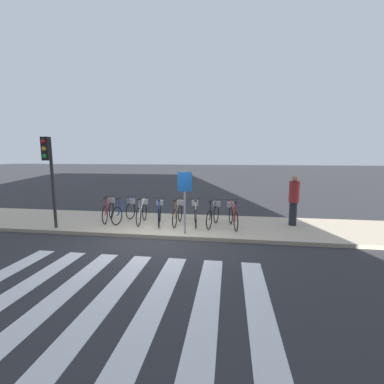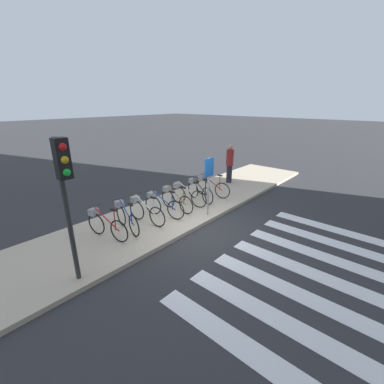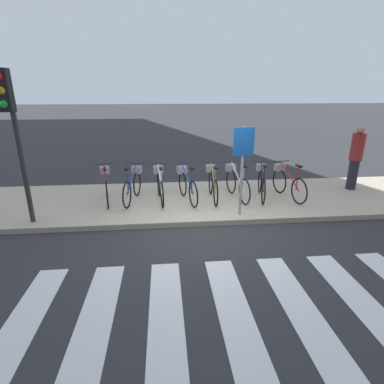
{
  "view_description": "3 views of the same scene",
  "coord_description": "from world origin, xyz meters",
  "px_view_note": "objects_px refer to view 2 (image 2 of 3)",
  "views": [
    {
      "loc": [
        2.15,
        -7.41,
        2.58
      ],
      "look_at": [
        0.9,
        1.17,
        1.32
      ],
      "focal_mm": 24.0,
      "sensor_mm": 36.0,
      "label": 1
    },
    {
      "loc": [
        -5.56,
        -4.57,
        3.74
      ],
      "look_at": [
        0.99,
        1.18,
        0.67
      ],
      "focal_mm": 24.0,
      "sensor_mm": 36.0,
      "label": 2
    },
    {
      "loc": [
        -0.86,
        -5.8,
        2.78
      ],
      "look_at": [
        -0.29,
        0.24,
        0.71
      ],
      "focal_mm": 28.0,
      "sensor_mm": 36.0,
      "label": 3
    }
  ],
  "objects_px": {
    "parked_bicycle_2": "(144,210)",
    "parked_bicycle_4": "(175,198)",
    "parked_bicycle_0": "(105,223)",
    "traffic_light": "(65,183)",
    "parked_bicycle_1": "(126,216)",
    "pedestrian": "(230,163)",
    "parked_bicycle_6": "(199,190)",
    "sign_post": "(209,177)",
    "parked_bicycle_3": "(162,204)",
    "parked_bicycle_5": "(186,194)",
    "parked_bicycle_7": "(210,186)"
  },
  "relations": [
    {
      "from": "parked_bicycle_2",
      "to": "parked_bicycle_4",
      "type": "relative_size",
      "value": 1.0
    },
    {
      "from": "parked_bicycle_2",
      "to": "parked_bicycle_4",
      "type": "distance_m",
      "value": 1.34
    },
    {
      "from": "parked_bicycle_0",
      "to": "traffic_light",
      "type": "bearing_deg",
      "value": -136.93
    },
    {
      "from": "parked_bicycle_2",
      "to": "parked_bicycle_1",
      "type": "bearing_deg",
      "value": 176.33
    },
    {
      "from": "pedestrian",
      "to": "traffic_light",
      "type": "relative_size",
      "value": 0.59
    },
    {
      "from": "parked_bicycle_6",
      "to": "sign_post",
      "type": "relative_size",
      "value": 0.78
    },
    {
      "from": "parked_bicycle_0",
      "to": "pedestrian",
      "type": "bearing_deg",
      "value": 2.74
    },
    {
      "from": "parked_bicycle_1",
      "to": "parked_bicycle_6",
      "type": "xyz_separation_m",
      "value": [
        3.29,
        -0.07,
        0.0
      ]
    },
    {
      "from": "parked_bicycle_3",
      "to": "traffic_light",
      "type": "height_order",
      "value": "traffic_light"
    },
    {
      "from": "parked_bicycle_3",
      "to": "parked_bicycle_4",
      "type": "height_order",
      "value": "same"
    },
    {
      "from": "parked_bicycle_1",
      "to": "parked_bicycle_5",
      "type": "bearing_deg",
      "value": -0.52
    },
    {
      "from": "parked_bicycle_5",
      "to": "parked_bicycle_0",
      "type": "bearing_deg",
      "value": 179.06
    },
    {
      "from": "parked_bicycle_5",
      "to": "sign_post",
      "type": "xyz_separation_m",
      "value": [
        -0.18,
        -1.16,
        0.91
      ]
    },
    {
      "from": "parked_bicycle_5",
      "to": "traffic_light",
      "type": "xyz_separation_m",
      "value": [
        -4.67,
        -1.22,
        1.77
      ]
    },
    {
      "from": "parked_bicycle_4",
      "to": "parked_bicycle_5",
      "type": "distance_m",
      "value": 0.62
    },
    {
      "from": "traffic_light",
      "to": "sign_post",
      "type": "bearing_deg",
      "value": 0.73
    },
    {
      "from": "traffic_light",
      "to": "parked_bicycle_4",
      "type": "bearing_deg",
      "value": 16.4
    },
    {
      "from": "sign_post",
      "to": "parked_bicycle_4",
      "type": "bearing_deg",
      "value": 111.31
    },
    {
      "from": "parked_bicycle_3",
      "to": "parked_bicycle_7",
      "type": "distance_m",
      "value": 2.61
    },
    {
      "from": "parked_bicycle_2",
      "to": "parked_bicycle_7",
      "type": "height_order",
      "value": "same"
    },
    {
      "from": "parked_bicycle_0",
      "to": "parked_bicycle_6",
      "type": "bearing_deg",
      "value": -1.44
    },
    {
      "from": "parked_bicycle_5",
      "to": "parked_bicycle_6",
      "type": "bearing_deg",
      "value": -3.95
    },
    {
      "from": "pedestrian",
      "to": "sign_post",
      "type": "bearing_deg",
      "value": -156.81
    },
    {
      "from": "parked_bicycle_0",
      "to": "parked_bicycle_1",
      "type": "xyz_separation_m",
      "value": [
        0.67,
        -0.03,
        0.0
      ]
    },
    {
      "from": "parked_bicycle_6",
      "to": "parked_bicycle_7",
      "type": "xyz_separation_m",
      "value": [
        0.66,
        -0.06,
        0.0
      ]
    },
    {
      "from": "parked_bicycle_3",
      "to": "pedestrian",
      "type": "height_order",
      "value": "pedestrian"
    },
    {
      "from": "parked_bicycle_3",
      "to": "parked_bicycle_6",
      "type": "relative_size",
      "value": 1.0
    },
    {
      "from": "parked_bicycle_1",
      "to": "parked_bicycle_4",
      "type": "relative_size",
      "value": 0.99
    },
    {
      "from": "parked_bicycle_3",
      "to": "traffic_light",
      "type": "xyz_separation_m",
      "value": [
        -3.37,
        -1.14,
        1.77
      ]
    },
    {
      "from": "parked_bicycle_0",
      "to": "traffic_light",
      "type": "distance_m",
      "value": 2.57
    },
    {
      "from": "parked_bicycle_2",
      "to": "parked_bicycle_5",
      "type": "height_order",
      "value": "same"
    },
    {
      "from": "parked_bicycle_0",
      "to": "parked_bicycle_6",
      "type": "xyz_separation_m",
      "value": [
        3.96,
        -0.1,
        0.0
      ]
    },
    {
      "from": "parked_bicycle_5",
      "to": "pedestrian",
      "type": "height_order",
      "value": "pedestrian"
    },
    {
      "from": "parked_bicycle_7",
      "to": "traffic_light",
      "type": "bearing_deg",
      "value": -169.39
    },
    {
      "from": "parked_bicycle_1",
      "to": "pedestrian",
      "type": "xyz_separation_m",
      "value": [
        6.05,
        0.35,
        0.53
      ]
    },
    {
      "from": "parked_bicycle_5",
      "to": "sign_post",
      "type": "height_order",
      "value": "sign_post"
    },
    {
      "from": "parked_bicycle_2",
      "to": "parked_bicycle_0",
      "type": "bearing_deg",
      "value": 176.88
    },
    {
      "from": "parked_bicycle_6",
      "to": "parked_bicycle_7",
      "type": "distance_m",
      "value": 0.66
    },
    {
      "from": "parked_bicycle_5",
      "to": "parked_bicycle_7",
      "type": "height_order",
      "value": "same"
    },
    {
      "from": "parked_bicycle_3",
      "to": "parked_bicycle_5",
      "type": "height_order",
      "value": "same"
    },
    {
      "from": "parked_bicycle_0",
      "to": "parked_bicycle_4",
      "type": "relative_size",
      "value": 0.99
    },
    {
      "from": "parked_bicycle_4",
      "to": "parked_bicycle_6",
      "type": "xyz_separation_m",
      "value": [
        1.28,
        -0.01,
        0.0
      ]
    },
    {
      "from": "parked_bicycle_5",
      "to": "parked_bicycle_2",
      "type": "bearing_deg",
      "value": -179.44
    },
    {
      "from": "parked_bicycle_1",
      "to": "parked_bicycle_3",
      "type": "relative_size",
      "value": 1.01
    },
    {
      "from": "parked_bicycle_1",
      "to": "traffic_light",
      "type": "relative_size",
      "value": 0.5
    },
    {
      "from": "traffic_light",
      "to": "parked_bicycle_6",
      "type": "bearing_deg",
      "value": 12.46
    },
    {
      "from": "parked_bicycle_0",
      "to": "parked_bicycle_5",
      "type": "relative_size",
      "value": 0.99
    },
    {
      "from": "parked_bicycle_1",
      "to": "parked_bicycle_6",
      "type": "bearing_deg",
      "value": -1.21
    },
    {
      "from": "traffic_light",
      "to": "pedestrian",
      "type": "bearing_deg",
      "value": 11.18
    },
    {
      "from": "parked_bicycle_2",
      "to": "pedestrian",
      "type": "xyz_separation_m",
      "value": [
        5.38,
        0.39,
        0.53
      ]
    }
  ]
}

